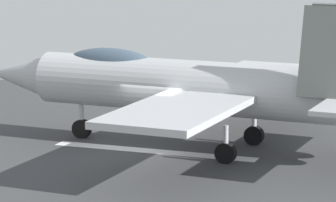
# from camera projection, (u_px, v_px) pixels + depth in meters

# --- Properties ---
(ground_plane) EXTENTS (400.00, 400.00, 0.00)m
(ground_plane) POSITION_uv_depth(u_px,v_px,m) (151.00, 152.00, 35.87)
(ground_plane) COLOR slate
(runway_strip) EXTENTS (240.00, 26.00, 0.02)m
(runway_strip) POSITION_uv_depth(u_px,v_px,m) (152.00, 151.00, 35.86)
(runway_strip) COLOR #3C3E3E
(runway_strip) RESTS_ON ground
(fighter_jet) EXTENTS (17.34, 15.06, 5.68)m
(fighter_jet) POSITION_uv_depth(u_px,v_px,m) (193.00, 85.00, 35.81)
(fighter_jet) COLOR #B0B4B5
(fighter_jet) RESTS_ON ground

